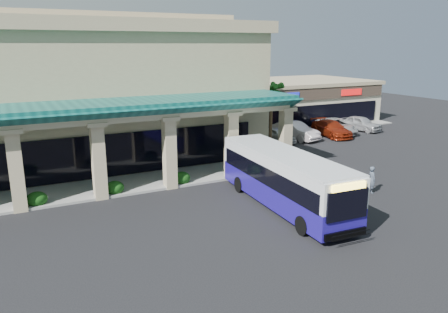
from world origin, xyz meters
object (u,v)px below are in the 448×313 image
car_extra (361,123)px  pedestrian (372,180)px  car_silver (278,135)px  car_white (295,131)px  transit_bus (284,180)px  car_red (331,129)px  car_gray (336,126)px

car_extra → pedestrian: bearing=-144.3°
car_silver → car_extra: size_ratio=0.87×
pedestrian → car_white: size_ratio=0.33×
transit_bus → car_red: (15.84, 14.43, -0.81)m
transit_bus → car_gray: size_ratio=2.04×
car_red → car_extra: 5.03m
transit_bus → car_gray: transit_bus is taller
pedestrian → transit_bus: bearing=97.9°
transit_bus → car_silver: transit_bus is taller
pedestrian → car_silver: size_ratio=0.42×
car_red → car_white: bearing=-178.8°
pedestrian → car_red: pedestrian is taller
car_white → car_gray: bearing=-8.2°
car_red → transit_bus: bearing=-129.9°
pedestrian → car_gray: size_ratio=0.31×
car_silver → car_white: bearing=0.4°
car_silver → car_gray: 8.02m
transit_bus → car_red: 21.44m
car_red → car_gray: size_ratio=0.97×
transit_bus → car_silver: bearing=60.4°
pedestrian → car_white: 16.29m
car_red → car_gray: 1.86m
car_white → car_extra: car_white is taller
transit_bus → pedestrian: (6.37, -0.51, -0.74)m
car_silver → car_white: car_white is taller
pedestrian → car_white: bearing=-6.3°
car_extra → car_white: bearing=170.9°
pedestrian → car_red: size_ratio=0.32×
car_red → car_extra: size_ratio=1.16×
car_gray → car_extra: 3.39m
car_silver → car_gray: bearing=-1.2°
pedestrian → car_extra: bearing=-29.7°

